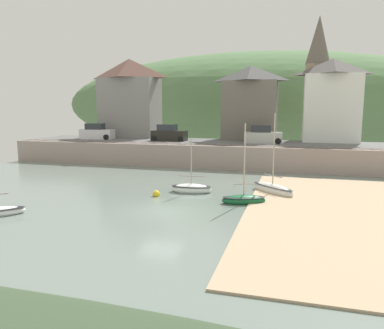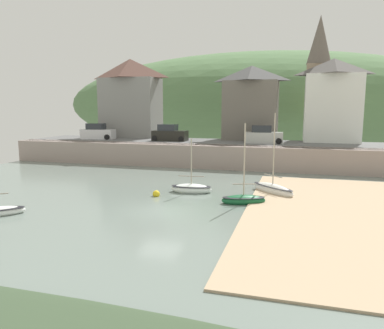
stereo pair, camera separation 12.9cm
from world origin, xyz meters
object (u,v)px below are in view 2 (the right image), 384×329
Objects in this scene: waterfront_building_centre at (251,102)px; rowboat_small_beached at (191,189)px; waterfront_building_left at (131,98)px; parked_car_end_of_row at (263,136)px; church_with_spire at (318,76)px; mooring_buoy at (156,194)px; motorboat_with_cabin at (243,199)px; parked_car_near_slipway at (98,133)px; fishing_boat_green at (273,189)px; parked_car_by_wall at (170,134)px; waterfront_building_right at (332,100)px.

rowboat_small_beached is at bearing -95.47° from waterfront_building_centre.
waterfront_building_left is 2.45× the size of parked_car_end_of_row.
church_with_spire is at bearing 52.85° from parked_car_end_of_row.
motorboat_with_cabin is at bearing -2.73° from mooring_buoy.
parked_car_near_slipway is (-2.54, -4.50, -4.41)m from waterfront_building_left.
rowboat_small_beached is at bearing -54.59° from waterfront_building_left.
fishing_boat_green reaches higher than motorboat_with_cabin.
fishing_boat_green reaches higher than mooring_buoy.
waterfront_building_left is 0.68× the size of church_with_spire.
parked_car_end_of_row is (17.97, -4.50, -4.41)m from waterfront_building_left.
motorboat_with_cabin is at bearing -45.56° from parked_car_near_slipway.
waterfront_building_centre is at bearing 79.67° from mooring_buoy.
church_with_spire reaches higher than waterfront_building_left.
church_with_spire is at bearing 28.18° from parked_car_by_wall.
fishing_boat_green is (-3.82, -22.55, -9.89)m from church_with_spire.
motorboat_with_cabin is 17.76m from parked_car_end_of_row.
parked_car_near_slipway is 9.55m from parked_car_by_wall.
waterfront_building_left is 6.80m from parked_car_near_slipway.
fishing_boat_green reaches higher than parked_car_by_wall.
waterfront_building_centre is 2.11× the size of rowboat_small_beached.
mooring_buoy is (-2.06, -1.90, -0.11)m from rowboat_small_beached.
motorboat_with_cabin is 27.38m from parked_car_near_slipway.
waterfront_building_centre is at bearing 77.32° from motorboat_with_cabin.
church_with_spire reaches higher than fishing_boat_green.
waterfront_building_right is 2.27× the size of parked_car_by_wall.
waterfront_building_centre is 9.35m from church_with_spire.
waterfront_building_left is 25.92m from mooring_buoy.
waterfront_building_left is at bearing -180.00° from waterfront_building_centre.
parked_car_near_slipway is at bearing -170.81° from waterfront_building_right.
waterfront_building_left is 28.20m from fishing_boat_green.
waterfront_building_centre is 16.98× the size of mooring_buoy.
parked_car_near_slipway is at bearing -119.46° from waterfront_building_left.
parked_car_end_of_row is at bearing 1.29° from parked_car_by_wall.
waterfront_building_left reaches higher than mooring_buoy.
waterfront_building_centre is 23.12m from motorboat_with_cabin.
fishing_boat_green is at bearing -105.96° from waterfront_building_right.
fishing_boat_green is at bearing -84.80° from parked_car_end_of_row.
waterfront_building_centre is at bearing 180.00° from waterfront_building_right.
church_with_spire is (23.77, 4.00, 2.60)m from waterfront_building_left.
parked_car_by_wall is at bearing -166.15° from waterfront_building_right.
waterfront_building_centre is 19.43m from parked_car_near_slipway.
church_with_spire reaches higher than parked_car_by_wall.
mooring_buoy is at bearing -121.35° from waterfront_building_right.
church_with_spire is at bearing 62.41° from rowboat_small_beached.
waterfront_building_centre is 20.08m from fishing_boat_green.
parked_car_near_slipway is at bearing -169.17° from fishing_boat_green.
waterfront_building_left reaches higher than parked_car_end_of_row.
waterfront_building_left is at bearing 111.06° from motorboat_with_cabin.
parked_car_by_wall reaches higher than mooring_buoy.
parked_car_by_wall is at bearing 104.14° from motorboat_with_cabin.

